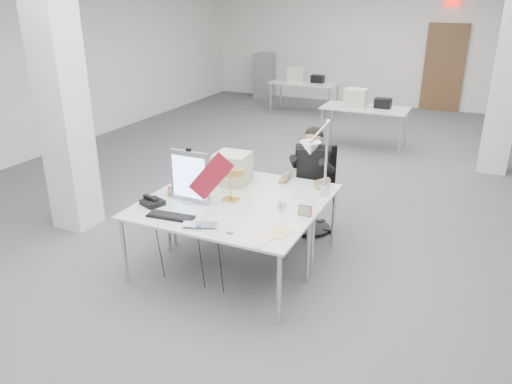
% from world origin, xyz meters
% --- Properties ---
extents(room_shell, '(10.04, 14.04, 3.24)m').
position_xyz_m(room_shell, '(0.04, 0.13, 1.69)').
color(room_shell, '#515153').
rests_on(room_shell, ground).
extents(desk_main, '(1.80, 0.90, 0.02)m').
position_xyz_m(desk_main, '(0.00, -2.50, 0.74)').
color(desk_main, silver).
rests_on(desk_main, room_shell).
extents(desk_second, '(1.80, 0.90, 0.02)m').
position_xyz_m(desk_second, '(0.00, -1.60, 0.74)').
color(desk_second, silver).
rests_on(desk_second, room_shell).
extents(bg_desk_a, '(1.60, 0.80, 0.02)m').
position_xyz_m(bg_desk_a, '(0.20, 3.00, 0.74)').
color(bg_desk_a, silver).
rests_on(bg_desk_a, room_shell).
extents(bg_desk_b, '(1.60, 0.80, 0.02)m').
position_xyz_m(bg_desk_b, '(-1.80, 5.20, 0.74)').
color(bg_desk_b, silver).
rests_on(bg_desk_b, room_shell).
extents(filing_cabinet, '(0.45, 0.55, 1.20)m').
position_xyz_m(filing_cabinet, '(-3.50, 6.65, 0.60)').
color(filing_cabinet, gray).
rests_on(filing_cabinet, room_shell).
extents(office_chair, '(0.61, 0.61, 1.00)m').
position_xyz_m(office_chair, '(0.49, -0.94, 0.50)').
color(office_chair, black).
rests_on(office_chair, room_shell).
extents(seated_person, '(0.66, 0.74, 0.93)m').
position_xyz_m(seated_person, '(0.49, -0.99, 0.90)').
color(seated_person, black).
rests_on(seated_person, office_chair).
extents(monitor, '(0.44, 0.05, 0.55)m').
position_xyz_m(monitor, '(-0.40, -2.28, 1.03)').
color(monitor, '#A8A8AC').
rests_on(monitor, desk_main).
extents(pennant, '(0.48, 0.12, 0.52)m').
position_xyz_m(pennant, '(-0.13, -2.32, 1.08)').
color(pennant, maroon).
rests_on(pennant, monitor).
extents(keyboard, '(0.47, 0.19, 0.02)m').
position_xyz_m(keyboard, '(-0.37, -2.71, 0.77)').
color(keyboard, black).
rests_on(keyboard, desk_main).
extents(laptop, '(0.37, 0.31, 0.03)m').
position_xyz_m(laptop, '(0.00, -2.81, 0.77)').
color(laptop, '#B0B1B5').
rests_on(laptop, desk_main).
extents(mouse, '(0.08, 0.05, 0.03)m').
position_xyz_m(mouse, '(0.30, -2.77, 0.77)').
color(mouse, '#B9B8BD').
rests_on(mouse, desk_main).
extents(bankers_lamp, '(0.35, 0.25, 0.37)m').
position_xyz_m(bankers_lamp, '(-0.04, -2.08, 0.94)').
color(bankers_lamp, '#B48238').
rests_on(bankers_lamp, desk_main).
extents(desk_phone, '(0.27, 0.25, 0.05)m').
position_xyz_m(desk_phone, '(-0.71, -2.53, 0.78)').
color(desk_phone, black).
rests_on(desk_phone, desk_main).
extents(picture_frame_left, '(0.13, 0.04, 0.10)m').
position_xyz_m(picture_frame_left, '(-0.65, -2.25, 0.81)').
color(picture_frame_left, '#9C7443').
rests_on(picture_frame_left, desk_main).
extents(picture_frame_right, '(0.14, 0.04, 0.11)m').
position_xyz_m(picture_frame_right, '(0.80, -2.13, 0.81)').
color(picture_frame_right, olive).
rests_on(picture_frame_right, desk_main).
extents(desk_clock, '(0.10, 0.05, 0.09)m').
position_xyz_m(desk_clock, '(0.54, -2.09, 0.81)').
color(desk_clock, silver).
rests_on(desk_clock, desk_main).
extents(paper_stack_a, '(0.28, 0.36, 0.01)m').
position_xyz_m(paper_stack_a, '(0.59, -2.76, 0.76)').
color(paper_stack_a, silver).
rests_on(paper_stack_a, desk_main).
extents(paper_stack_b, '(0.20, 0.26, 0.01)m').
position_xyz_m(paper_stack_b, '(0.71, -2.59, 0.76)').
color(paper_stack_b, '#E9CE8B').
rests_on(paper_stack_b, desk_main).
extents(paper_stack_c, '(0.24, 0.25, 0.01)m').
position_xyz_m(paper_stack_c, '(0.78, -2.45, 0.76)').
color(paper_stack_c, white).
rests_on(paper_stack_c, desk_main).
extents(beige_monitor, '(0.39, 0.37, 0.35)m').
position_xyz_m(beige_monitor, '(-0.26, -1.62, 0.93)').
color(beige_monitor, beige).
rests_on(beige_monitor, desk_second).
extents(architect_lamp, '(0.28, 0.68, 0.85)m').
position_xyz_m(architect_lamp, '(0.80, -1.77, 1.18)').
color(architect_lamp, '#B8B9BD').
rests_on(architect_lamp, desk_second).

